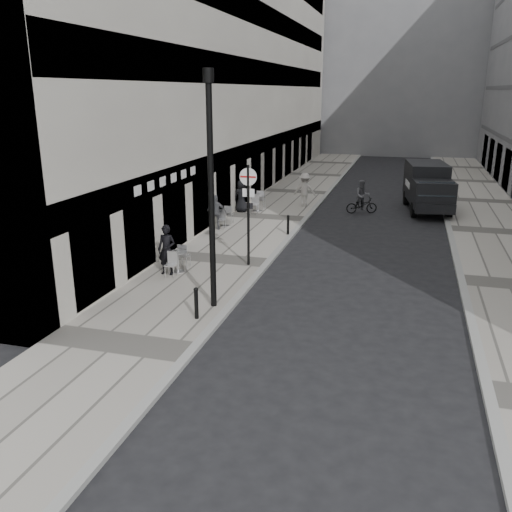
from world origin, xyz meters
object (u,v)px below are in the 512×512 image
at_px(sign_post, 248,202).
at_px(panel_van, 428,185).
at_px(lamppost, 211,181).
at_px(cyclist, 362,200).
at_px(walking_man, 167,250).

height_order(sign_post, panel_van, sign_post).
bearing_deg(panel_van, lamppost, -118.75).
bearing_deg(cyclist, lamppost, -122.13).
height_order(sign_post, cyclist, sign_post).
bearing_deg(cyclist, panel_van, 6.63).
bearing_deg(sign_post, cyclist, 73.81).
height_order(walking_man, panel_van, panel_van).
bearing_deg(lamppost, walking_man, 138.02).
bearing_deg(lamppost, cyclist, 78.34).
relative_size(sign_post, lamppost, 0.55).
height_order(walking_man, cyclist, walking_man).
relative_size(walking_man, sign_post, 0.48).
bearing_deg(walking_man, cyclist, 66.23).
distance_m(lamppost, panel_van, 17.99).
bearing_deg(cyclist, walking_man, -134.81).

